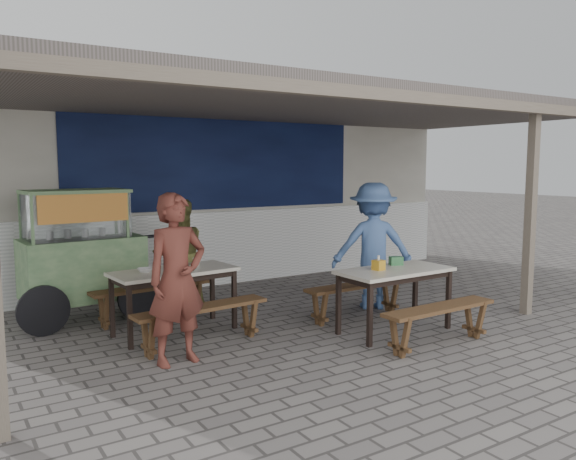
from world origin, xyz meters
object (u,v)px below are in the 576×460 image
(table_right, at_px, (395,276))
(patron_right_table, at_px, (373,246))
(bench_right_street, at_px, (439,316))
(patron_street_side, at_px, (177,279))
(tissue_box, at_px, (378,265))
(bench_left_street, at_px, (202,316))
(condiment_bowl, at_px, (145,270))
(vendor_cart, at_px, (81,250))
(patron_wall_side, at_px, (180,255))
(bench_left_wall, at_px, (152,294))
(condiment_jar, at_px, (196,261))
(table_left, at_px, (174,276))
(donation_box, at_px, (396,261))
(bench_right_wall, at_px, (357,292))

(table_right, xyz_separation_m, patron_right_table, (0.53, 1.00, 0.19))
(bench_right_street, distance_m, patron_street_side, 2.81)
(patron_right_table, relative_size, tissue_box, 14.76)
(bench_left_street, distance_m, patron_street_side, 0.73)
(patron_right_table, distance_m, condiment_bowl, 3.08)
(vendor_cart, bearing_deg, patron_wall_side, -9.55)
(patron_wall_side, distance_m, patron_right_table, 2.63)
(bench_right_street, height_order, patron_right_table, patron_right_table)
(bench_right_street, relative_size, vendor_cart, 0.72)
(bench_left_wall, xyz_separation_m, vendor_cart, (-0.73, 0.47, 0.56))
(vendor_cart, bearing_deg, condiment_jar, -44.09)
(tissue_box, bearing_deg, table_right, -14.31)
(tissue_box, bearing_deg, table_left, 146.97)
(table_right, relative_size, donation_box, 8.98)
(condiment_jar, relative_size, condiment_bowl, 0.50)
(patron_right_table, xyz_separation_m, condiment_bowl, (-3.05, 0.40, -0.09))
(patron_wall_side, height_order, donation_box, patron_wall_side)
(bench_right_street, bearing_deg, bench_left_wall, 129.28)
(table_left, relative_size, donation_box, 9.56)
(bench_right_wall, relative_size, patron_right_table, 0.86)
(bench_right_wall, height_order, patron_right_table, patron_right_table)
(vendor_cart, relative_size, patron_right_table, 1.20)
(bench_right_street, distance_m, donation_box, 1.01)
(donation_box, bearing_deg, condiment_bowl, 156.10)
(patron_street_side, bearing_deg, table_left, 64.10)
(vendor_cart, xyz_separation_m, patron_wall_side, (1.26, -0.12, -0.15))
(bench_right_wall, height_order, condiment_bowl, condiment_bowl)
(patron_right_table, relative_size, condiment_bowl, 9.97)
(bench_right_street, height_order, vendor_cart, vendor_cart)
(bench_right_street, height_order, patron_street_side, patron_street_side)
(bench_right_street, xyz_separation_m, patron_wall_side, (-1.74, 3.02, 0.41))
(donation_box, bearing_deg, bench_left_street, 167.72)
(bench_right_street, relative_size, condiment_bowl, 8.54)
(donation_box, bearing_deg, condiment_jar, 147.18)
(patron_street_side, xyz_separation_m, condiment_jar, (0.69, 1.14, -0.05))
(table_right, xyz_separation_m, bench_right_wall, (-0.01, 0.68, -0.33))
(table_left, bearing_deg, bench_right_street, -47.41)
(bench_left_street, relative_size, patron_street_side, 0.91)
(table_left, xyz_separation_m, bench_right_street, (2.21, -2.03, -0.33))
(vendor_cart, height_order, patron_street_side, patron_street_side)
(bench_left_street, xyz_separation_m, patron_right_table, (2.67, 0.30, 0.52))
(bench_left_wall, relative_size, condiment_jar, 17.99)
(table_left, distance_m, bench_left_street, 0.73)
(bench_right_wall, distance_m, condiment_bowl, 2.65)
(table_right, xyz_separation_m, tissue_box, (-0.21, 0.05, 0.14))
(condiment_jar, xyz_separation_m, condiment_bowl, (-0.67, -0.11, -0.02))
(bench_right_wall, distance_m, vendor_cart, 3.51)
(patron_street_side, bearing_deg, bench_right_street, -28.87)
(bench_right_street, xyz_separation_m, vendor_cart, (-3.00, 3.14, 0.56))
(table_right, height_order, tissue_box, tissue_box)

